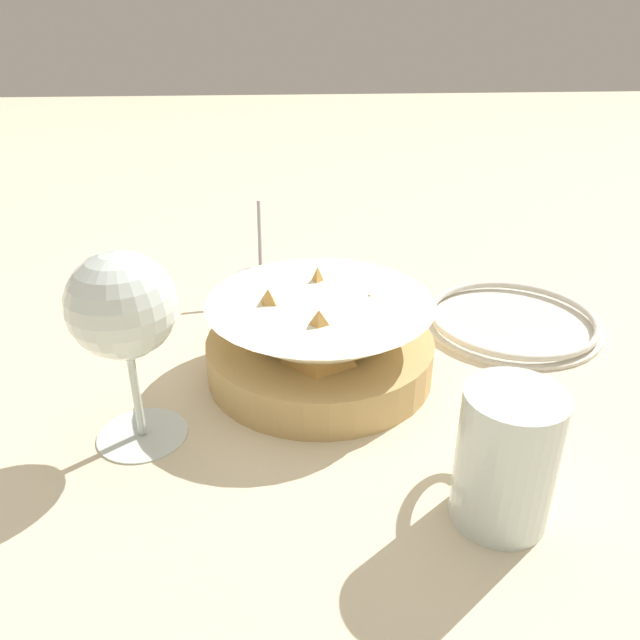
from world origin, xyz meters
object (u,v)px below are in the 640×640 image
Objects in this scene: food_basket at (319,341)px; wine_glass at (123,311)px; sauce_cup at (262,286)px; beer_mug at (504,460)px; side_plate at (512,320)px.

food_basket is 0.20m from wine_glass.
wine_glass reaches higher than food_basket.
wine_glass is (-0.27, 0.10, 0.10)m from sauce_cup.
sauce_cup reaches higher than food_basket.
beer_mug is at bearing -111.65° from wine_glass.
sauce_cup is 0.42m from beer_mug.
side_plate is at bearing -65.49° from wine_glass.
sauce_cup is (0.18, 0.06, -0.02)m from food_basket.
side_plate is (0.09, -0.23, -0.03)m from food_basket.
beer_mug is 0.56× the size of side_plate.
sauce_cup is at bearing -20.22° from wine_glass.
wine_glass reaches higher than side_plate.
sauce_cup reaches higher than beer_mug.
sauce_cup reaches higher than side_plate.
side_plate is (-0.09, -0.29, -0.01)m from sauce_cup.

